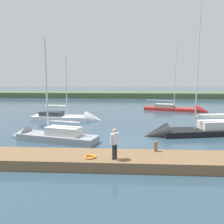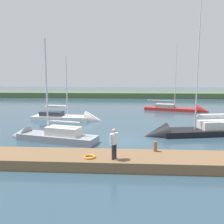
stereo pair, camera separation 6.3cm
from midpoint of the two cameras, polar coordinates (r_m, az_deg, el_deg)
ground_plane at (r=19.22m, az=2.17°, el=-6.72°), size 200.00×200.00×0.00m
far_shoreline at (r=59.89m, az=3.23°, el=3.52°), size 180.00×8.00×2.40m
dock_pier at (r=14.04m, az=1.58°, el=-11.21°), size 21.67×2.56×0.58m
mooring_post_near at (r=14.80m, az=10.22°, el=-7.92°), size 0.22×0.22×0.60m
life_ring_buoy at (r=13.59m, az=-5.12°, el=-10.41°), size 0.66×0.66×0.10m
sailboat_behind_pier at (r=22.16m, az=18.44°, el=-4.81°), size 10.10×4.01×12.61m
sailboat_mid_channel at (r=28.49m, az=-9.12°, el=-1.66°), size 8.30×2.88×8.29m
sailboat_inner_slip at (r=36.89m, az=16.01°, el=0.44°), size 9.29×4.78×10.43m
sailboat_far_left at (r=19.95m, az=-14.90°, el=-5.77°), size 7.72×3.66×8.55m
person_on_dock at (r=13.05m, az=0.64°, el=-6.96°), size 0.44×0.54×1.68m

